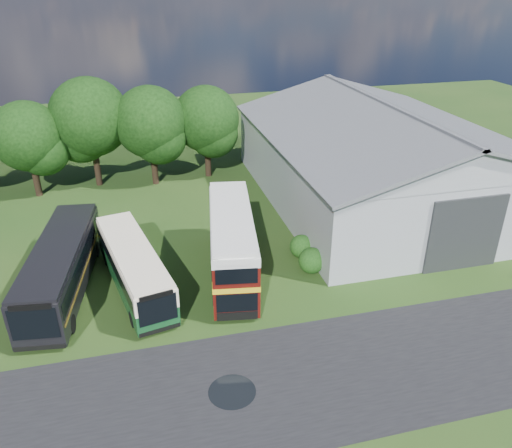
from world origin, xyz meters
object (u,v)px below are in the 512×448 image
object	(u,v)px
bus_dark_single	(61,267)
bus_maroon_double	(232,245)
storage_shed	(380,150)
bus_green_single	(134,267)

from	to	relation	value
bus_dark_single	bus_maroon_double	bearing A→B (deg)	3.22
storage_shed	bus_dark_single	distance (m)	26.08
storage_shed	bus_dark_single	world-z (taller)	storage_shed
storage_shed	bus_maroon_double	world-z (taller)	storage_shed
bus_maroon_double	bus_green_single	bearing A→B (deg)	-170.83
storage_shed	bus_green_single	distance (m)	22.56
bus_green_single	bus_dark_single	bearing A→B (deg)	157.77
bus_maroon_double	bus_dark_single	distance (m)	10.17
storage_shed	bus_green_single	xyz separation A→B (m)	(-20.41, -9.22, -2.66)
bus_green_single	bus_maroon_double	xyz separation A→B (m)	(6.01, 0.02, 0.68)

